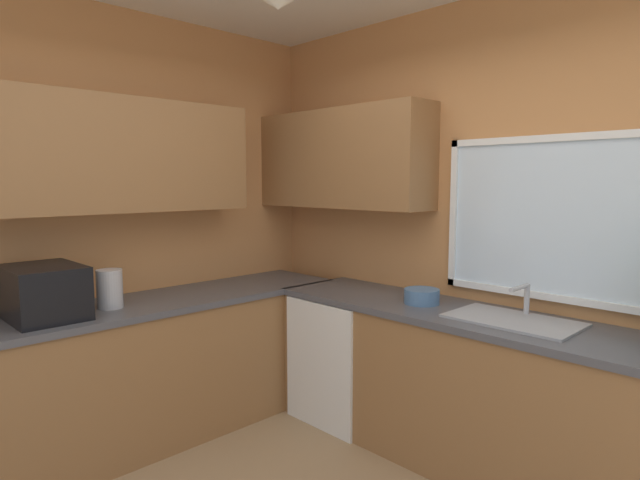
{
  "coord_description": "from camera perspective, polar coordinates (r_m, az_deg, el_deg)",
  "views": [
    {
      "loc": [
        1.52,
        -1.27,
        1.64
      ],
      "look_at": [
        -0.52,
        0.72,
        1.32
      ],
      "focal_mm": 29.62,
      "sensor_mm": 36.0,
      "label": 1
    }
  ],
  "objects": [
    {
      "name": "counter_run_left",
      "position": [
        3.54,
        -21.17,
        -13.78
      ],
      "size": [
        0.65,
        3.13,
        0.9
      ],
      "color": "olive",
      "rests_on": "ground_plane"
    },
    {
      "name": "dishwasher",
      "position": [
        3.78,
        3.01,
        -12.43
      ],
      "size": [
        0.6,
        0.6,
        0.85
      ],
      "primitive_type": "cube",
      "color": "white",
      "rests_on": "ground_plane"
    },
    {
      "name": "counter_run_back",
      "position": [
        3.2,
        18.79,
        -15.88
      ],
      "size": [
        2.95,
        0.65,
        0.9
      ],
      "color": "olive",
      "rests_on": "ground_plane"
    },
    {
      "name": "bowl",
      "position": [
        3.31,
        10.93,
        -5.99
      ],
      "size": [
        0.22,
        0.22,
        0.09
      ],
      "primitive_type": "cylinder",
      "color": "#4C7099",
      "rests_on": "counter_run_back"
    },
    {
      "name": "room_shell",
      "position": [
        2.95,
        -6.76,
        11.26
      ],
      "size": [
        3.86,
        3.52,
        2.81
      ],
      "color": "#C6844C",
      "rests_on": "ground_plane"
    },
    {
      "name": "microwave",
      "position": [
        3.26,
        -27.69,
        -5.0
      ],
      "size": [
        0.48,
        0.36,
        0.29
      ],
      "primitive_type": "cube",
      "color": "black",
      "rests_on": "counter_run_left"
    },
    {
      "name": "kettle",
      "position": [
        3.36,
        -21.77,
        -4.92
      ],
      "size": [
        0.15,
        0.15,
        0.23
      ],
      "primitive_type": "cylinder",
      "color": "#B7B7BC",
      "rests_on": "counter_run_left"
    },
    {
      "name": "sink_assembly",
      "position": [
        3.04,
        20.16,
        -8.06
      ],
      "size": [
        0.67,
        0.4,
        0.19
      ],
      "color": "#9EA0A5",
      "rests_on": "counter_run_back"
    }
  ]
}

